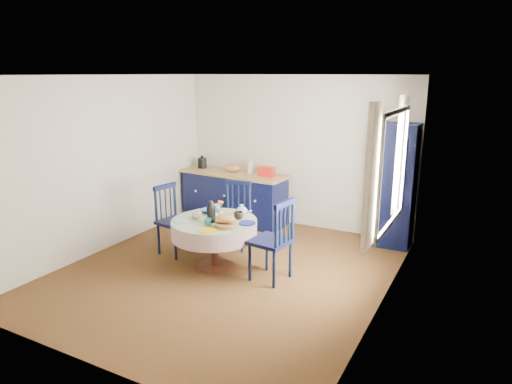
% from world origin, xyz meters
% --- Properties ---
extents(floor, '(4.50, 4.50, 0.00)m').
position_xyz_m(floor, '(0.00, 0.00, 0.00)').
color(floor, black).
rests_on(floor, ground).
extents(ceiling, '(4.50, 4.50, 0.00)m').
position_xyz_m(ceiling, '(0.00, 0.00, 2.50)').
color(ceiling, white).
rests_on(ceiling, wall_back).
extents(wall_back, '(4.00, 0.02, 2.50)m').
position_xyz_m(wall_back, '(0.00, 2.25, 1.25)').
color(wall_back, silver).
rests_on(wall_back, floor).
extents(wall_left, '(0.02, 4.50, 2.50)m').
position_xyz_m(wall_left, '(-2.00, 0.00, 1.25)').
color(wall_left, silver).
rests_on(wall_left, floor).
extents(wall_right, '(0.02, 4.50, 2.50)m').
position_xyz_m(wall_right, '(2.00, 0.00, 1.25)').
color(wall_right, silver).
rests_on(wall_right, floor).
extents(window, '(0.10, 1.74, 1.45)m').
position_xyz_m(window, '(1.95, 0.30, 1.52)').
color(window, white).
rests_on(window, wall_right).
extents(kitchen_counter, '(1.96, 0.72, 1.10)m').
position_xyz_m(kitchen_counter, '(-1.00, 1.90, 0.45)').
color(kitchen_counter, black).
rests_on(kitchen_counter, floor).
extents(pantry_cabinet, '(0.64, 0.48, 1.83)m').
position_xyz_m(pantry_cabinet, '(1.66, 2.00, 0.92)').
color(pantry_cabinet, black).
rests_on(pantry_cabinet, floor).
extents(dining_table, '(1.12, 1.14, 0.95)m').
position_xyz_m(dining_table, '(-0.17, 0.02, 0.56)').
color(dining_table, '#542B18').
rests_on(dining_table, floor).
extents(chair_left, '(0.49, 0.50, 0.99)m').
position_xyz_m(chair_left, '(-1.00, 0.21, 0.50)').
color(chair_left, black).
rests_on(chair_left, floor).
extents(chair_far, '(0.50, 0.49, 0.98)m').
position_xyz_m(chair_far, '(-0.35, 0.84, 0.49)').
color(chair_far, black).
rests_on(chair_far, floor).
extents(chair_right, '(0.50, 0.52, 1.05)m').
position_xyz_m(chair_right, '(0.66, 0.07, 0.53)').
color(chair_right, black).
rests_on(chair_right, floor).
extents(mug_a, '(0.13, 0.13, 0.10)m').
position_xyz_m(mug_a, '(-0.42, -0.04, 0.72)').
color(mug_a, silver).
rests_on(mug_a, dining_table).
extents(mug_b, '(0.10, 0.10, 0.09)m').
position_xyz_m(mug_b, '(-0.13, -0.20, 0.72)').
color(mug_b, '#2A757A').
rests_on(mug_b, dining_table).
extents(mug_c, '(0.12, 0.12, 0.10)m').
position_xyz_m(mug_c, '(0.09, 0.20, 0.72)').
color(mug_c, black).
rests_on(mug_c, dining_table).
extents(mug_d, '(0.11, 0.11, 0.10)m').
position_xyz_m(mug_d, '(-0.35, 0.35, 0.72)').
color(mug_d, silver).
rests_on(mug_d, dining_table).
extents(cobalt_bowl, '(0.23, 0.23, 0.06)m').
position_xyz_m(cobalt_bowl, '(-0.40, 0.24, 0.70)').
color(cobalt_bowl, navy).
rests_on(cobalt_bowl, dining_table).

